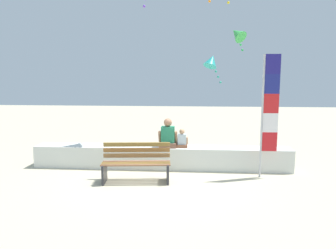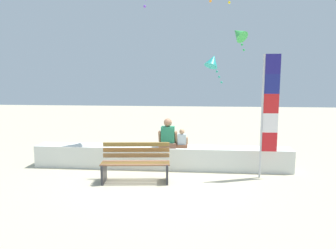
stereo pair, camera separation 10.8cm
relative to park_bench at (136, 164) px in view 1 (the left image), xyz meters
The scene contains 8 objects.
ground_plane 0.68m from the park_bench, 28.68° to the left, with size 40.00×40.00×0.00m, color #C1B799.
seawall_ledge 1.26m from the park_bench, 68.06° to the left, with size 6.85×0.61×0.59m, color silver.
park_bench is the anchor object (origin of this frame).
person_adult 1.38m from the park_bench, 59.53° to the left, with size 0.50×0.37×0.77m.
person_child 1.56m from the park_bench, 47.24° to the left, with size 0.32×0.24×0.50m.
flag_banner 3.38m from the park_bench, ahead, with size 0.40×0.05×2.97m.
kite_teal 5.08m from the park_bench, 64.01° to the left, with size 0.74×0.75×1.04m.
kite_green 6.32m from the park_bench, 57.57° to the left, with size 0.77×0.80×0.91m.
Camera 1 is at (0.86, -7.45, 2.41)m, focal length 34.14 mm.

